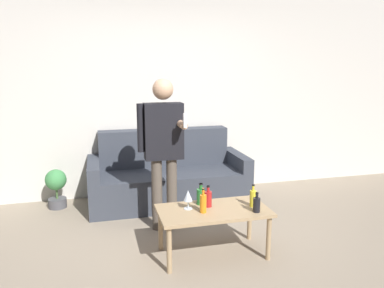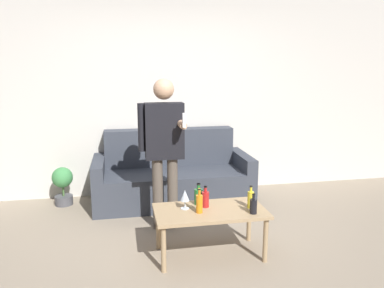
{
  "view_description": "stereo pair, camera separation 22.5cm",
  "coord_description": "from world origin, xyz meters",
  "px_view_note": "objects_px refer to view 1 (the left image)",
  "views": [
    {
      "loc": [
        -0.87,
        -2.92,
        1.71
      ],
      "look_at": [
        0.05,
        0.66,
        0.95
      ],
      "focal_mm": 35.0,
      "sensor_mm": 36.0,
      "label": 1
    },
    {
      "loc": [
        -0.65,
        -2.96,
        1.71
      ],
      "look_at": [
        0.05,
        0.66,
        0.95
      ],
      "focal_mm": 35.0,
      "sensor_mm": 36.0,
      "label": 2
    }
  ],
  "objects_px": {
    "coffee_table": "(213,215)",
    "couch": "(168,177)",
    "bottle_orange": "(203,203)",
    "person_standing_front": "(163,143)"
  },
  "relations": [
    {
      "from": "coffee_table",
      "to": "couch",
      "type": "bearing_deg",
      "value": 95.16
    },
    {
      "from": "couch",
      "to": "person_standing_front",
      "type": "xyz_separation_m",
      "value": [
        -0.2,
        -0.83,
        0.63
      ]
    },
    {
      "from": "couch",
      "to": "coffee_table",
      "type": "bearing_deg",
      "value": -84.84
    },
    {
      "from": "bottle_orange",
      "to": "person_standing_front",
      "type": "xyz_separation_m",
      "value": [
        -0.22,
        0.73,
        0.41
      ]
    },
    {
      "from": "couch",
      "to": "coffee_table",
      "type": "xyz_separation_m",
      "value": [
        0.14,
        -1.51,
        0.07
      ]
    },
    {
      "from": "bottle_orange",
      "to": "person_standing_front",
      "type": "relative_size",
      "value": 0.14
    },
    {
      "from": "couch",
      "to": "person_standing_front",
      "type": "height_order",
      "value": "person_standing_front"
    },
    {
      "from": "couch",
      "to": "bottle_orange",
      "type": "xyz_separation_m",
      "value": [
        0.02,
        -1.56,
        0.21
      ]
    },
    {
      "from": "couch",
      "to": "person_standing_front",
      "type": "distance_m",
      "value": 1.06
    },
    {
      "from": "coffee_table",
      "to": "bottle_orange",
      "type": "height_order",
      "value": "bottle_orange"
    }
  ]
}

